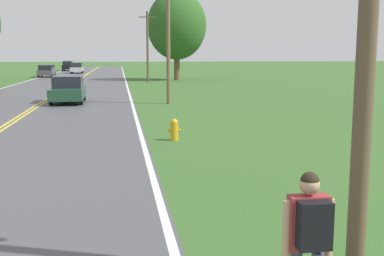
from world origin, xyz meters
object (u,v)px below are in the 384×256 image
at_px(car_dark_green_sedan_nearest, 68,89).
at_px(car_black_van_mid_far, 68,66).
at_px(tree_mid_treeline, 177,26).
at_px(car_silver_van_mid_near, 77,68).
at_px(fire_hydrant, 174,129).
at_px(car_dark_grey_van_approaching, 47,71).
at_px(hitchhiker_person, 309,232).

bearing_deg(car_dark_green_sedan_nearest, car_black_van_mid_far, -175.02).
bearing_deg(car_black_van_mid_far, tree_mid_treeline, -156.31).
height_order(car_silver_van_mid_near, car_black_van_mid_far, car_black_van_mid_far).
xyz_separation_m(fire_hydrant, tree_mid_treeline, (4.85, 39.53, 5.85)).
xyz_separation_m(car_dark_grey_van_approaching, car_silver_van_mid_near, (2.87, 12.57, 0.05)).
bearing_deg(car_silver_van_mid_near, car_dark_green_sedan_nearest, -176.46).
bearing_deg(car_black_van_mid_far, car_dark_grey_van_approaching, 178.72).
xyz_separation_m(car_dark_green_sedan_nearest, car_silver_van_mid_near, (-3.41, 48.03, 0.06)).
relative_size(fire_hydrant, tree_mid_treeline, 0.07).
relative_size(hitchhiker_person, fire_hydrant, 2.25).
xyz_separation_m(car_dark_grey_van_approaching, car_black_van_mid_far, (0.28, 24.95, 0.09)).
distance_m(fire_hydrant, car_black_van_mid_far, 75.31).
bearing_deg(car_dark_grey_van_approaching, car_dark_green_sedan_nearest, -168.77).
bearing_deg(car_silver_van_mid_near, car_dark_grey_van_approaching, 166.62).
height_order(tree_mid_treeline, car_dark_green_sedan_nearest, tree_mid_treeline).
bearing_deg(car_black_van_mid_far, fire_hydrant, -172.28).
distance_m(car_dark_green_sedan_nearest, car_silver_van_mid_near, 48.15).
distance_m(hitchhiker_person, tree_mid_treeline, 51.60).
bearing_deg(tree_mid_treeline, car_silver_van_mid_near, 120.35).
relative_size(car_dark_grey_van_approaching, car_silver_van_mid_near, 0.88).
relative_size(car_dark_green_sedan_nearest, car_black_van_mid_far, 0.97).
xyz_separation_m(fire_hydrant, car_dark_green_sedan_nearest, (-4.96, 14.09, 0.45)).
height_order(fire_hydrant, car_black_van_mid_far, car_black_van_mid_far).
bearing_deg(tree_mid_treeline, car_dark_green_sedan_nearest, -111.09).
distance_m(car_dark_green_sedan_nearest, car_dark_grey_van_approaching, 36.01).
relative_size(fire_hydrant, car_silver_van_mid_near, 0.17).
bearing_deg(tree_mid_treeline, fire_hydrant, -97.00).
relative_size(car_dark_green_sedan_nearest, car_silver_van_mid_near, 1.04).
bearing_deg(hitchhiker_person, car_dark_grey_van_approaching, 11.33).
height_order(hitchhiker_person, car_dark_green_sedan_nearest, hitchhiker_person).
distance_m(hitchhiker_person, car_silver_van_mid_near, 74.20).
bearing_deg(hitchhiker_person, fire_hydrant, 1.52).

